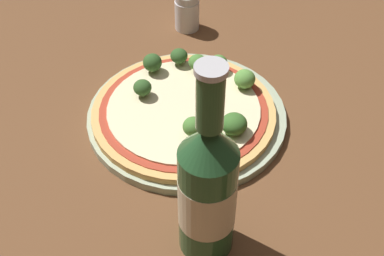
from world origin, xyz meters
TOP-DOWN VIEW (x-y plane):
  - ground_plane at (0.00, 0.00)m, footprint 3.00×3.00m
  - plate at (-0.00, 0.01)m, footprint 0.28×0.28m
  - pizza at (-0.00, 0.00)m, footprint 0.26×0.26m
  - broccoli_floret_0 at (-0.08, 0.06)m, footprint 0.03×0.03m
  - broccoli_floret_1 at (0.05, -0.03)m, footprint 0.03×0.03m
  - broccoli_floret_2 at (0.03, 0.09)m, footprint 0.03×0.03m
  - broccoli_floret_3 at (0.08, 0.01)m, footprint 0.03×0.03m
  - broccoli_floret_4 at (-0.06, -0.02)m, footprint 0.03×0.03m
  - broccoli_floret_5 at (-0.04, 0.07)m, footprint 0.03×0.03m
  - broccoli_floret_6 at (-0.02, 0.09)m, footprint 0.03×0.03m
  - broccoli_floret_7 at (0.08, -0.02)m, footprint 0.02×0.02m
  - broccoli_floret_8 at (-0.09, 0.02)m, footprint 0.03×0.03m
  - beer_bottle at (0.16, -0.12)m, footprint 0.06×0.06m
  - pepper_shaker at (-0.16, 0.17)m, footprint 0.04×0.04m

SIDE VIEW (x-z plane):
  - ground_plane at x=0.00m, z-range 0.00..0.00m
  - plate at x=0.00m, z-range 0.00..0.01m
  - pizza at x=0.00m, z-range 0.01..0.03m
  - pepper_shaker at x=-0.16m, z-range 0.00..0.06m
  - broccoli_floret_7 at x=0.08m, z-range 0.03..0.05m
  - broccoli_floret_6 at x=-0.02m, z-range 0.03..0.05m
  - broccoli_floret_0 at x=-0.08m, z-range 0.03..0.05m
  - broccoli_floret_3 at x=0.08m, z-range 0.03..0.05m
  - broccoli_floret_2 at x=0.03m, z-range 0.03..0.05m
  - broccoli_floret_4 at x=-0.06m, z-range 0.03..0.05m
  - broccoli_floret_8 at x=-0.09m, z-range 0.03..0.06m
  - broccoli_floret_5 at x=-0.04m, z-range 0.03..0.06m
  - broccoli_floret_1 at x=0.05m, z-range 0.03..0.06m
  - beer_bottle at x=0.16m, z-range -0.03..0.22m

